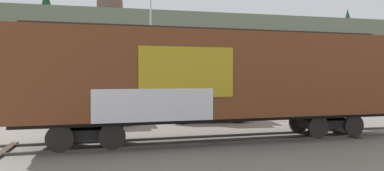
# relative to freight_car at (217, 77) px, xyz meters

# --- Properties ---
(ground_plane) EXTENTS (260.00, 260.00, 0.00)m
(ground_plane) POSITION_rel_freight_car_xyz_m (-1.00, 0.00, -2.52)
(ground_plane) COLOR slate
(track) EXTENTS (60.02, 3.72, 0.08)m
(track) POSITION_rel_freight_car_xyz_m (0.47, 0.02, -2.48)
(track) COLOR #4C4742
(track) RESTS_ON ground_plane
(freight_car) EXTENTS (15.10, 3.31, 4.41)m
(freight_car) POSITION_rel_freight_car_xyz_m (0.00, 0.00, 0.00)
(freight_car) COLOR brown
(freight_car) RESTS_ON ground_plane
(flagpole) EXTENTS (1.41, 0.29, 9.94)m
(flagpole) POSITION_rel_freight_car_xyz_m (-1.63, 11.24, 3.61)
(flagpole) COLOR silver
(flagpole) RESTS_ON ground_plane
(hillside) EXTENTS (157.49, 43.70, 17.83)m
(hillside) POSITION_rel_freight_car_xyz_m (-1.04, 64.55, 4.23)
(hillside) COLOR slate
(hillside) RESTS_ON ground_plane
(parked_car_green) EXTENTS (4.39, 1.90, 1.56)m
(parked_car_green) POSITION_rel_freight_car_xyz_m (-5.14, 5.33, -1.72)
(parked_car_green) COLOR #1E5933
(parked_car_green) RESTS_ON ground_plane
(parked_car_blue) EXTENTS (4.70, 2.24, 1.79)m
(parked_car_blue) POSITION_rel_freight_car_xyz_m (1.05, 5.32, -1.65)
(parked_car_blue) COLOR navy
(parked_car_blue) RESTS_ON ground_plane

